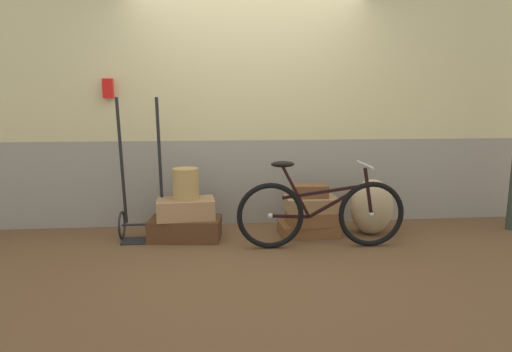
{
  "coord_description": "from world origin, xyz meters",
  "views": [
    {
      "loc": [
        -0.36,
        -4.03,
        1.38
      ],
      "look_at": [
        0.03,
        0.16,
        0.65
      ],
      "focal_mm": 30.38,
      "sensor_mm": 36.0,
      "label": 1
    }
  ],
  "objects": [
    {
      "name": "burlap_sack",
      "position": [
        1.25,
        0.24,
        0.29
      ],
      "size": [
        0.45,
        0.38,
        0.58
      ],
      "primitive_type": "ellipsoid",
      "color": "tan",
      "rests_on": "ground"
    },
    {
      "name": "station_building",
      "position": [
        0.01,
        0.85,
        1.58
      ],
      "size": [
        7.2,
        0.74,
        3.15
      ],
      "color": "gray",
      "rests_on": "ground"
    },
    {
      "name": "suitcase_0",
      "position": [
        -0.68,
        0.24,
        0.11
      ],
      "size": [
        0.74,
        0.45,
        0.22
      ],
      "primitive_type": "cube",
      "rotation": [
        0.0,
        0.0,
        -0.11
      ],
      "color": "#4C2D19",
      "rests_on": "ground"
    },
    {
      "name": "wicker_basket",
      "position": [
        -0.67,
        0.26,
        0.57
      ],
      "size": [
        0.26,
        0.26,
        0.31
      ],
      "primitive_type": "cylinder",
      "color": "#A8844C",
      "rests_on": "suitcase_1"
    },
    {
      "name": "ground",
      "position": [
        0.0,
        0.0,
        -0.03
      ],
      "size": [
        9.2,
        5.2,
        0.06
      ],
      "primitive_type": "cube",
      "color": "brown"
    },
    {
      "name": "bicycle",
      "position": [
        0.62,
        -0.13,
        0.34
      ],
      "size": [
        1.6,
        0.46,
        0.84
      ],
      "color": "black",
      "rests_on": "ground"
    },
    {
      "name": "luggage_trolley",
      "position": [
        -1.11,
        0.29,
        0.33
      ],
      "size": [
        0.46,
        0.36,
        1.42
      ],
      "color": "black",
      "rests_on": "ground"
    },
    {
      "name": "suitcase_2",
      "position": [
        0.59,
        0.28,
        0.06
      ],
      "size": [
        0.61,
        0.4,
        0.12
      ],
      "primitive_type": "cube",
      "rotation": [
        0.0,
        0.0,
        0.04
      ],
      "color": "brown",
      "rests_on": "ground"
    },
    {
      "name": "suitcase_5",
      "position": [
        0.6,
        0.28,
        0.47
      ],
      "size": [
        0.36,
        0.25,
        0.13
      ],
      "primitive_type": "cube",
      "rotation": [
        0.0,
        0.0,
        -0.04
      ],
      "color": "brown",
      "rests_on": "suitcase_4"
    },
    {
      "name": "suitcase_3",
      "position": [
        0.62,
        0.23,
        0.19
      ],
      "size": [
        0.52,
        0.36,
        0.14
      ],
      "primitive_type": "cube",
      "rotation": [
        0.0,
        0.0,
        0.1
      ],
      "color": "brown",
      "rests_on": "suitcase_2"
    },
    {
      "name": "suitcase_1",
      "position": [
        -0.67,
        0.24,
        0.32
      ],
      "size": [
        0.59,
        0.39,
        0.2
      ],
      "primitive_type": "cube",
      "rotation": [
        0.0,
        0.0,
        0.09
      ],
      "color": "#9E754C",
      "rests_on": "suitcase_0"
    },
    {
      "name": "suitcase_4",
      "position": [
        0.61,
        0.26,
        0.33
      ],
      "size": [
        0.53,
        0.34,
        0.14
      ],
      "primitive_type": "cube",
      "rotation": [
        0.0,
        0.0,
        -0.01
      ],
      "color": "#9E754C",
      "rests_on": "suitcase_3"
    }
  ]
}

